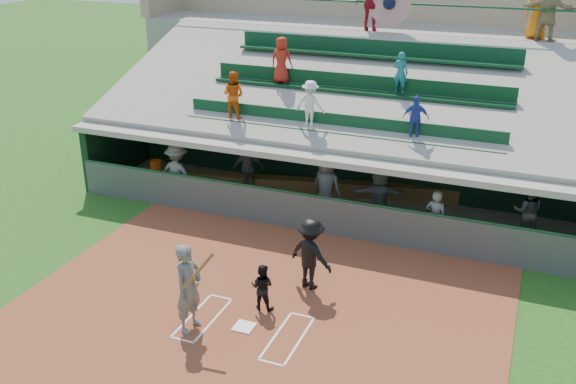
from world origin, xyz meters
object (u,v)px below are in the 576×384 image
at_px(white_table, 157,181).
at_px(water_cooler, 156,166).
at_px(home_plate, 244,327).
at_px(batter_at_plate, 189,288).
at_px(catcher, 262,287).

bearing_deg(white_table, water_cooler, 121.22).
bearing_deg(home_plate, water_cooler, 135.02).
height_order(home_plate, batter_at_plate, batter_at_plate).
xyz_separation_m(batter_at_plate, white_table, (-4.91, 6.40, -0.68)).
relative_size(home_plate, catcher, 0.39).
bearing_deg(home_plate, batter_at_plate, -156.88).
distance_m(catcher, white_table, 7.90).
relative_size(batter_at_plate, water_cooler, 5.52).
bearing_deg(water_cooler, catcher, -40.32).
relative_size(batter_at_plate, catcher, 1.81).
xyz_separation_m(home_plate, batter_at_plate, (-1.06, -0.45, 1.00)).
distance_m(batter_at_plate, water_cooler, 8.13).
distance_m(batter_at_plate, white_table, 8.10).
bearing_deg(batter_at_plate, catcher, 49.41).
bearing_deg(water_cooler, white_table, -55.02).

